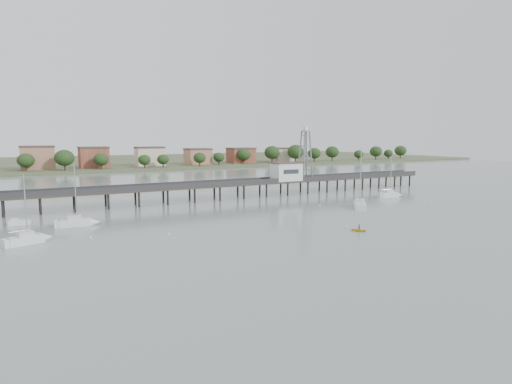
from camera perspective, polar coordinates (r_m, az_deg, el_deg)
ground_plane at (r=61.42m, az=14.66°, el=-8.45°), size 500.00×500.00×0.00m
pier at (r=111.36m, az=-6.86°, el=0.77°), size 150.00×5.00×5.50m
pier_building at (r=122.49m, az=4.06°, el=2.75°), size 8.40×5.40×5.30m
lattice_tower at (r=125.83m, az=6.58°, el=4.87°), size 3.20×3.20×15.50m
sailboat_c at (r=104.13m, az=13.63°, el=-1.60°), size 7.84×8.70×14.93m
sailboat_e at (r=123.51m, az=17.66°, el=-0.35°), size 7.09×3.19×11.44m
sailboat_a at (r=75.73m, az=-27.71°, el=-5.56°), size 7.03×4.31×11.34m
sailboat_b at (r=86.41m, az=-22.31°, el=-3.75°), size 7.37×2.97×11.94m
white_tender at (r=92.28m, az=-29.06°, el=-3.58°), size 3.91×1.98×1.46m
yellow_dinghy at (r=77.69m, az=13.56°, el=-5.10°), size 1.86×1.44×2.60m
dinghy_occupant at (r=77.69m, az=13.56°, el=-5.10°), size 0.43×1.02×0.24m
mooring_buoys at (r=85.80m, az=4.26°, el=-3.68°), size 77.06×23.02×0.39m
far_shore at (r=285.82m, az=-20.27°, el=3.80°), size 500.00×170.00×10.40m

